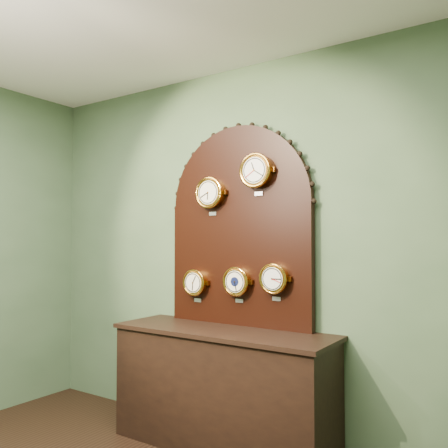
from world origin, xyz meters
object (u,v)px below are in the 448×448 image
Objects in this scene: display_board at (239,219)px; hygrometer at (195,282)px; roman_clock at (210,193)px; barometer at (237,281)px; tide_clock at (274,279)px; shop_counter at (222,390)px; arabic_clock at (256,171)px.

display_board is 0.61m from hygrometer.
barometer is (0.24, 0.00, -0.67)m from roman_clock.
display_board reaches higher than barometer.
tide_clock is (0.69, -0.00, 0.06)m from hygrometer.
display_board is 5.88× the size of hygrometer.
tide_clock is (0.33, 0.15, 0.79)m from shop_counter.
hygrometer is at bearing 179.62° from roman_clock.
arabic_clock is 1.18× the size of hygrometer.
hygrometer is 0.70m from tide_clock.
arabic_clock is at bearing -179.61° from tide_clock.
arabic_clock is 1.14× the size of tide_clock.
display_board is at bearing 168.80° from tide_clock.
display_board is 5.00× the size of arabic_clock.
roman_clock reaches higher than tide_clock.
arabic_clock is at bearing -0.03° from roman_clock.
roman_clock is 1.10× the size of barometer.
display_board reaches higher than tide_clock.
hygrometer is (-0.55, 0.00, -0.83)m from arabic_clock.
shop_counter is 5.23× the size of arabic_clock.
arabic_clock is 1.00m from hygrometer.
hygrometer is (-0.14, 0.00, -0.70)m from roman_clock.
shop_counter is at bearing -90.00° from display_board.
display_board is (0.00, 0.22, 1.23)m from shop_counter.
shop_counter is at bearing -141.57° from arabic_clock.
barometer reaches higher than hygrometer.
hygrometer is 0.97× the size of tide_clock.
shop_counter is 1.45m from roman_clock.
display_board is 0.47m from barometer.
hygrometer is at bearing 179.94° from barometer.
roman_clock is at bearing -179.92° from tide_clock.
roman_clock is 0.43m from arabic_clock.
roman_clock reaches higher than shop_counter.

